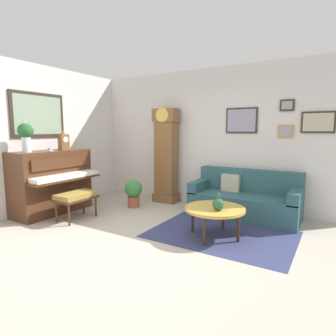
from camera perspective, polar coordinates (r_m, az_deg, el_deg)
name	(u,v)px	position (r m, az deg, el deg)	size (l,w,h in m)	color
ground_plane	(136,244)	(4.20, -6.41, -15.06)	(6.40, 6.00, 0.10)	#B2A899
wall_left	(23,139)	(5.85, -27.22, 5.28)	(0.13, 4.90, 2.80)	silver
wall_back	(207,138)	(5.94, 7.91, 6.03)	(5.30, 0.13, 2.80)	silver
area_rug	(221,234)	(4.46, 10.75, -13.02)	(2.10, 1.50, 0.01)	navy
piano	(52,181)	(5.79, -22.38, -2.53)	(0.87, 1.44, 1.19)	#4C2B19
piano_bench	(76,197)	(5.22, -18.08, -5.57)	(0.42, 0.70, 0.48)	#4C2B19
grandfather_clock	(166,158)	(6.11, -0.41, 2.01)	(0.52, 0.34, 2.03)	brown
couch	(244,200)	(5.35, 15.20, -6.19)	(1.90, 0.80, 0.84)	#2D565B
coffee_table	(215,210)	(4.22, 9.44, -8.30)	(0.88, 0.88, 0.45)	gold
mantel_clock	(64,141)	(5.89, -20.35, 5.17)	(0.13, 0.18, 0.38)	brown
flower_vase	(26,134)	(5.44, -26.85, 6.15)	(0.26, 0.26, 0.58)	silver
teacup	(50,150)	(5.58, -22.76, 3.41)	(0.12, 0.12, 0.06)	#ADC6D6
green_jug	(218,204)	(4.06, 10.14, -7.23)	(0.17, 0.17, 0.24)	#234C33
potted_plant	(134,191)	(5.83, -6.98, -4.72)	(0.36, 0.36, 0.56)	#935138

